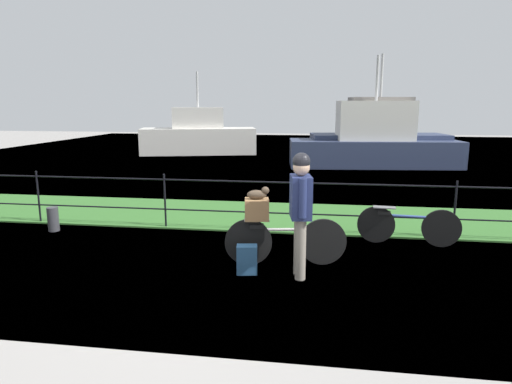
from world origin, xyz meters
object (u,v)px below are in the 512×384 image
(moored_boat_mid, at_px, (199,136))
(moored_boat_far, at_px, (378,140))
(bicycle_parked, at_px, (407,225))
(mooring_bollard, at_px, (53,219))
(terrier_dog, at_px, (259,194))
(backpack_on_paving, at_px, (247,259))
(cyclist_person, at_px, (301,204))
(bicycle_main, at_px, (284,241))
(moored_boat_near, at_px, (374,143))
(wooden_crate, at_px, (257,209))

(moored_boat_mid, bearing_deg, moored_boat_far, -16.87)
(bicycle_parked, bearing_deg, mooring_bollard, -179.07)
(terrier_dog, xyz_separation_m, backpack_on_paving, (-0.11, -0.35, -0.85))
(cyclist_person, distance_m, bicycle_parked, 2.46)
(cyclist_person, distance_m, moored_boat_mid, 15.45)
(bicycle_main, relative_size, cyclist_person, 1.03)
(moored_boat_near, bearing_deg, cyclist_person, -101.15)
(bicycle_main, xyz_separation_m, wooden_crate, (-0.39, -0.06, 0.47))
(backpack_on_paving, height_order, moored_boat_far, moored_boat_far)
(moored_boat_mid, bearing_deg, backpack_on_paving, -72.04)
(bicycle_parked, distance_m, moored_boat_far, 10.48)
(bicycle_main, distance_m, moored_boat_far, 11.99)
(wooden_crate, distance_m, moored_boat_far, 12.14)
(backpack_on_paving, height_order, bicycle_parked, bicycle_parked)
(bicycle_parked, bearing_deg, moored_boat_far, 85.70)
(bicycle_parked, xyz_separation_m, moored_boat_far, (0.78, 10.44, 0.60))
(moored_boat_near, bearing_deg, wooden_crate, -104.66)
(moored_boat_mid, height_order, moored_boat_far, moored_boat_far)
(bicycle_parked, bearing_deg, cyclist_person, -135.71)
(backpack_on_paving, relative_size, bicycle_parked, 0.24)
(bicycle_main, distance_m, mooring_bollard, 4.49)
(bicycle_main, distance_m, wooden_crate, 0.62)
(bicycle_main, relative_size, mooring_bollard, 3.93)
(moored_boat_near, bearing_deg, terrier_dog, -104.55)
(cyclist_person, height_order, mooring_bollard, cyclist_person)
(wooden_crate, bearing_deg, mooring_bollard, 163.18)
(wooden_crate, xyz_separation_m, moored_boat_mid, (-4.78, 14.12, -0.02))
(terrier_dog, distance_m, cyclist_person, 0.71)
(wooden_crate, xyz_separation_m, terrier_dog, (0.02, 0.00, 0.22))
(terrier_dog, height_order, mooring_bollard, terrier_dog)
(cyclist_person, relative_size, mooring_bollard, 3.79)
(bicycle_main, distance_m, moored_boat_near, 11.10)
(mooring_bollard, distance_m, moored_boat_near, 11.85)
(backpack_on_paving, height_order, moored_boat_near, moored_boat_near)
(backpack_on_paving, bearing_deg, wooden_crate, -112.24)
(mooring_bollard, distance_m, bicycle_parked, 6.27)
(backpack_on_paving, xyz_separation_m, moored_boat_far, (3.19, 12.08, 0.73))
(cyclist_person, xyz_separation_m, moored_boat_near, (2.21, 11.23, -0.14))
(terrier_dog, xyz_separation_m, moored_boat_mid, (-4.80, 14.12, -0.24))
(backpack_on_paving, relative_size, moored_boat_far, 0.07)
(bicycle_main, relative_size, bicycle_parked, 1.06)
(moored_boat_near, distance_m, moored_boat_far, 0.89)
(wooden_crate, distance_m, moored_boat_mid, 14.91)
(wooden_crate, height_order, moored_boat_near, moored_boat_near)
(mooring_bollard, distance_m, moored_boat_far, 12.70)
(backpack_on_paving, bearing_deg, moored_boat_far, -113.30)
(wooden_crate, relative_size, moored_boat_near, 0.05)
(backpack_on_paving, relative_size, moored_boat_near, 0.06)
(wooden_crate, height_order, moored_boat_mid, moored_boat_mid)
(cyclist_person, bearing_deg, terrier_dog, 149.51)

